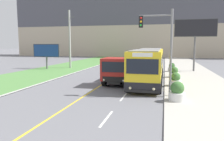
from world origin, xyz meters
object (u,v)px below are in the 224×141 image
object	(u,v)px
planter_round_far	(172,68)
planter_round_third	(174,73)
utility_pole_far	(70,39)
traffic_light_mast	(162,42)
planter_round_second	(176,80)
city_bus	(148,66)
billboard_small	(46,51)
billboard_large	(195,30)
dump_truck	(119,71)
planter_round_near	(177,92)

from	to	relation	value
planter_round_far	planter_round_third	bearing A→B (deg)	-88.68
utility_pole_far	traffic_light_mast	distance (m)	20.82
utility_pole_far	planter_round_second	bearing A→B (deg)	-37.87
city_bus	billboard_small	size ratio (longest dim) A/B	2.91
city_bus	utility_pole_far	distance (m)	16.32
city_bus	traffic_light_mast	size ratio (longest dim) A/B	2.01
traffic_light_mast	billboard_large	xyz separation A→B (m)	(4.03, 15.28, 1.63)
dump_truck	billboard_large	distance (m)	14.40
billboard_large	planter_round_far	distance (m)	5.75
city_bus	billboard_large	distance (m)	11.73
planter_round_second	planter_round_third	bearing A→B (deg)	88.95
dump_truck	traffic_light_mast	distance (m)	6.03
city_bus	planter_round_second	distance (m)	3.13
dump_truck	planter_round_second	world-z (taller)	dump_truck
city_bus	billboard_large	size ratio (longest dim) A/B	1.74
utility_pole_far	billboard_small	bearing A→B (deg)	-143.91
planter_round_second	traffic_light_mast	bearing A→B (deg)	-107.16
city_bus	billboard_small	xyz separation A→B (m)	(-15.38, 7.98, 1.00)
dump_truck	planter_round_near	distance (m)	7.11
dump_truck	city_bus	bearing A→B (deg)	32.13
planter_round_near	planter_round_third	world-z (taller)	planter_round_near
traffic_light_mast	billboard_small	world-z (taller)	traffic_light_mast
traffic_light_mast	planter_round_second	size ratio (longest dim) A/B	5.13
planter_round_near	billboard_large	bearing A→B (deg)	79.82
billboard_large	planter_round_third	world-z (taller)	billboard_large
dump_truck	billboard_small	distance (m)	16.08
traffic_light_mast	dump_truck	bearing A→B (deg)	133.85
billboard_large	planter_round_second	size ratio (longest dim) A/B	5.91
utility_pole_far	planter_round_near	size ratio (longest dim) A/B	7.04
billboard_large	billboard_small	bearing A→B (deg)	-175.08
utility_pole_far	billboard_large	bearing A→B (deg)	-0.86
utility_pole_far	traffic_light_mast	world-z (taller)	utility_pole_far
planter_round_third	planter_round_far	xyz separation A→B (m)	(-0.12, 5.10, -0.00)
dump_truck	traffic_light_mast	size ratio (longest dim) A/B	1.11
planter_round_second	planter_round_far	bearing A→B (deg)	90.13
utility_pole_far	billboard_small	world-z (taller)	utility_pole_far
dump_truck	planter_round_third	distance (m)	7.18
utility_pole_far	planter_round_third	world-z (taller)	utility_pole_far
billboard_large	planter_round_third	size ratio (longest dim) A/B	6.04
planter_round_second	billboard_large	bearing A→B (deg)	76.05
billboard_large	billboard_small	size ratio (longest dim) A/B	1.67
planter_round_near	planter_round_third	xyz separation A→B (m)	(0.23, 10.21, -0.04)
billboard_large	planter_round_far	size ratio (longest dim) A/B	6.07
dump_truck	billboard_large	world-z (taller)	billboard_large
traffic_light_mast	planter_round_far	world-z (taller)	traffic_light_mast
billboard_large	traffic_light_mast	bearing A→B (deg)	-104.77
traffic_light_mast	planter_round_third	size ratio (longest dim) A/B	5.25
traffic_light_mast	billboard_small	distance (m)	21.46
dump_truck	utility_pole_far	xyz separation A→B (m)	(-10.04, 11.62, 3.16)
dump_truck	billboard_large	size ratio (longest dim) A/B	0.97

